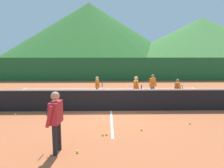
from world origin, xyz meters
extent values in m
plane|color=#BC6038|center=(0.00, 0.00, 0.00)|extent=(120.00, 120.00, 0.00)
cube|color=white|center=(0.00, 5.74, 0.00)|extent=(11.93, 0.08, 0.01)
cube|color=white|center=(0.00, 0.00, 0.00)|extent=(0.08, 6.10, 0.01)
cube|color=black|center=(0.00, 0.00, 0.46)|extent=(11.68, 0.02, 0.92)
cube|color=white|center=(0.00, 0.00, 0.95)|extent=(11.68, 0.03, 0.06)
cylinder|color=black|center=(-1.48, -4.05, 0.40)|extent=(0.12, 0.12, 0.80)
cylinder|color=black|center=(-1.45, -3.74, 0.40)|extent=(0.12, 0.12, 0.80)
cube|color=#B2262D|center=(-1.47, -3.90, 1.08)|extent=(0.27, 0.50, 0.56)
sphere|color=tan|center=(-1.47, -3.90, 1.50)|extent=(0.22, 0.22, 0.22)
cylinder|color=#B2262D|center=(-1.57, -4.16, 1.05)|extent=(0.23, 0.11, 0.55)
cylinder|color=#B2262D|center=(-1.48, -3.62, 1.04)|extent=(0.17, 0.10, 0.55)
torus|color=#262628|center=(-1.73, -3.59, 1.00)|extent=(0.06, 0.29, 0.29)
cylinder|color=black|center=(-1.49, -3.62, 1.00)|extent=(0.22, 0.05, 0.03)
cylinder|color=black|center=(-0.72, 2.75, 0.30)|extent=(0.09, 0.09, 0.60)
cylinder|color=black|center=(-0.74, 2.52, 0.30)|extent=(0.09, 0.09, 0.60)
cube|color=orange|center=(-0.73, 2.64, 0.81)|extent=(0.19, 0.37, 0.42)
sphere|color=#DBAD84|center=(-0.73, 2.64, 1.13)|extent=(0.17, 0.17, 0.17)
cylinder|color=orange|center=(-0.66, 2.84, 0.79)|extent=(0.17, 0.08, 0.41)
cylinder|color=orange|center=(-0.71, 2.43, 0.78)|extent=(0.13, 0.07, 0.41)
torus|color=#262628|center=(-0.45, 2.41, 0.80)|extent=(0.05, 0.29, 0.29)
cylinder|color=black|center=(-0.69, 2.43, 0.80)|extent=(0.22, 0.05, 0.03)
cylinder|color=silver|center=(1.30, 1.49, 0.34)|extent=(0.10, 0.10, 0.68)
cylinder|color=silver|center=(1.24, 1.23, 0.34)|extent=(0.10, 0.10, 0.68)
cube|color=orange|center=(1.27, 1.36, 0.92)|extent=(0.28, 0.44, 0.48)
sphere|color=#DBAD84|center=(1.27, 1.36, 1.28)|extent=(0.19, 0.19, 0.19)
cylinder|color=orange|center=(1.38, 1.57, 0.89)|extent=(0.20, 0.12, 0.47)
cylinder|color=orange|center=(1.24, 1.13, 0.88)|extent=(0.15, 0.10, 0.47)
torus|color=#262628|center=(1.50, 1.06, 0.88)|extent=(0.09, 0.29, 0.29)
cylinder|color=black|center=(1.26, 1.12, 0.88)|extent=(0.22, 0.08, 0.03)
cylinder|color=navy|center=(2.45, 2.73, 0.33)|extent=(0.10, 0.10, 0.66)
cylinder|color=navy|center=(2.29, 2.53, 0.33)|extent=(0.10, 0.10, 0.66)
cube|color=orange|center=(2.37, 2.63, 0.89)|extent=(0.39, 0.42, 0.46)
sphere|color=#996B4C|center=(2.37, 2.63, 1.24)|extent=(0.18, 0.18, 0.18)
cylinder|color=orange|center=(2.56, 2.77, 0.86)|extent=(0.18, 0.17, 0.45)
cylinder|color=orange|center=(2.25, 2.44, 0.86)|extent=(0.15, 0.14, 0.45)
cylinder|color=silver|center=(3.54, 1.78, 0.29)|extent=(0.09, 0.09, 0.59)
cylinder|color=silver|center=(3.40, 1.61, 0.29)|extent=(0.09, 0.09, 0.59)
cube|color=orange|center=(3.47, 1.70, 0.79)|extent=(0.35, 0.37, 0.41)
sphere|color=#996B4C|center=(3.47, 1.70, 1.11)|extent=(0.16, 0.16, 0.16)
cylinder|color=orange|center=(3.64, 1.82, 0.77)|extent=(0.16, 0.15, 0.40)
cylinder|color=orange|center=(3.36, 1.52, 0.77)|extent=(0.13, 0.13, 0.41)
torus|color=#262628|center=(3.57, 1.35, 0.78)|extent=(0.21, 0.24, 0.29)
cylinder|color=black|center=(3.38, 1.51, 0.78)|extent=(0.19, 0.16, 0.03)
sphere|color=yellow|center=(-0.94, -3.94, 0.03)|extent=(0.07, 0.07, 0.07)
sphere|color=yellow|center=(-3.95, -0.57, 0.03)|extent=(0.07, 0.07, 0.07)
sphere|color=yellow|center=(0.98, -2.39, 0.03)|extent=(0.07, 0.07, 0.07)
sphere|color=yellow|center=(-2.34, -1.28, 0.03)|extent=(0.07, 0.07, 0.07)
sphere|color=yellow|center=(2.83, -1.81, 0.03)|extent=(0.07, 0.07, 0.07)
sphere|color=yellow|center=(-2.25, -1.39, 0.03)|extent=(0.07, 0.07, 0.07)
sphere|color=yellow|center=(-0.30, -2.81, 0.03)|extent=(0.07, 0.07, 0.07)
sphere|color=yellow|center=(-0.19, -2.78, 0.03)|extent=(0.07, 0.07, 0.07)
cube|color=#1E5B2D|center=(0.00, 9.65, 1.02)|extent=(26.25, 0.08, 2.04)
cone|color=#427A38|center=(25.56, 50.46, 5.76)|extent=(47.05, 47.05, 11.52)
cone|color=#2D6628|center=(-5.75, 59.14, 8.57)|extent=(54.56, 54.56, 17.15)
camera|label=1|loc=(-0.15, -9.21, 2.62)|focal=34.50mm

